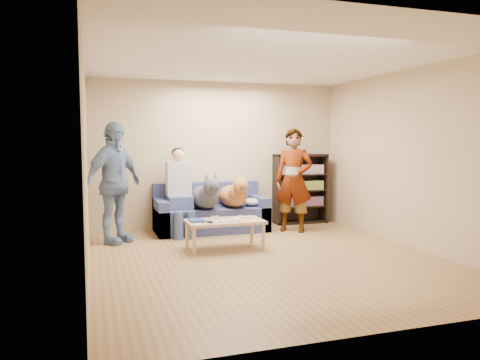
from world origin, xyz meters
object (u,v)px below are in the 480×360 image
object	(u,v)px
sofa	(210,215)
notebook_blue	(197,220)
dog_tan	(234,195)
bookshelf	(300,187)
dog_gray	(206,195)
person_standing_left	(114,183)
camera_silver	(214,218)
person_seated	(180,188)
person_standing_right	(294,180)
coffee_table	(225,223)

from	to	relation	value
sofa	notebook_blue	bearing A→B (deg)	-111.95
dog_tan	bookshelf	xyz separation A→B (m)	(1.44, 0.45, 0.04)
notebook_blue	dog_gray	xyz separation A→B (m)	(0.39, 1.08, 0.22)
person_standing_left	sofa	size ratio (longest dim) A/B	0.97
camera_silver	dog_gray	size ratio (longest dim) A/B	0.09
person_standing_left	person_seated	xyz separation A→B (m)	(1.07, 0.34, -0.15)
dog_gray	person_standing_right	bearing A→B (deg)	-9.00
sofa	person_seated	world-z (taller)	person_seated
coffee_table	bookshelf	world-z (taller)	bookshelf
dog_tan	person_standing_right	bearing A→B (deg)	-15.32
person_seated	dog_tan	distance (m)	0.93
person_standing_right	camera_silver	bearing A→B (deg)	-118.98
dog_gray	dog_tan	bearing A→B (deg)	3.83
person_standing_right	dog_tan	distance (m)	1.05
sofa	coffee_table	size ratio (longest dim) A/B	1.73
notebook_blue	person_seated	bearing A→B (deg)	90.87
person_standing_left	bookshelf	distance (m)	3.50
person_seated	coffee_table	bearing A→B (deg)	-71.52
person_standing_left	notebook_blue	size ratio (longest dim) A/B	7.10
camera_silver	person_seated	bearing A→B (deg)	104.77
camera_silver	person_seated	size ratio (longest dim) A/B	0.07
notebook_blue	coffee_table	bearing A→B (deg)	-7.13
person_standing_right	sofa	bearing A→B (deg)	-164.58
coffee_table	dog_gray	bearing A→B (deg)	90.29
bookshelf	camera_silver	bearing A→B (deg)	-144.02
camera_silver	person_standing_right	bearing A→B (deg)	25.89
dog_tan	coffee_table	xyz separation A→B (m)	(-0.50, -1.17, -0.27)
sofa	bookshelf	size ratio (longest dim) A/B	1.46
person_standing_left	dog_tan	size ratio (longest dim) A/B	1.58
person_seated	coffee_table	world-z (taller)	person_seated
notebook_blue	bookshelf	xyz separation A→B (m)	(2.34, 1.56, 0.25)
camera_silver	dog_tan	world-z (taller)	dog_tan
camera_silver	sofa	world-z (taller)	sofa
dog_gray	person_seated	bearing A→B (deg)	163.84
person_standing_right	dog_gray	size ratio (longest dim) A/B	1.40
person_standing_left	sofa	world-z (taller)	person_standing_left
person_standing_left	dog_gray	size ratio (longest dim) A/B	1.47
person_standing_right	sofa	xyz separation A→B (m)	(-1.34, 0.48, -0.60)
person_standing_left	person_seated	size ratio (longest dim) A/B	1.26
person_standing_right	dog_tan	bearing A→B (deg)	-160.20
dog_gray	bookshelf	distance (m)	2.00
dog_tan	person_standing_left	bearing A→B (deg)	-172.60
coffee_table	person_standing_left	bearing A→B (deg)	148.63
person_standing_right	camera_silver	xyz separation A→B (m)	(-1.60, -0.78, -0.44)
dog_gray	dog_tan	xyz separation A→B (m)	(0.50, 0.03, -0.01)
person_standing_right	dog_gray	bearing A→B (deg)	-153.88
person_standing_right	camera_silver	size ratio (longest dim) A/B	16.05
person_standing_left	person_seated	distance (m)	1.13
person_seated	notebook_blue	bearing A→B (deg)	-89.13
person_seated	dog_tan	xyz separation A→B (m)	(0.92, -0.09, -0.13)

